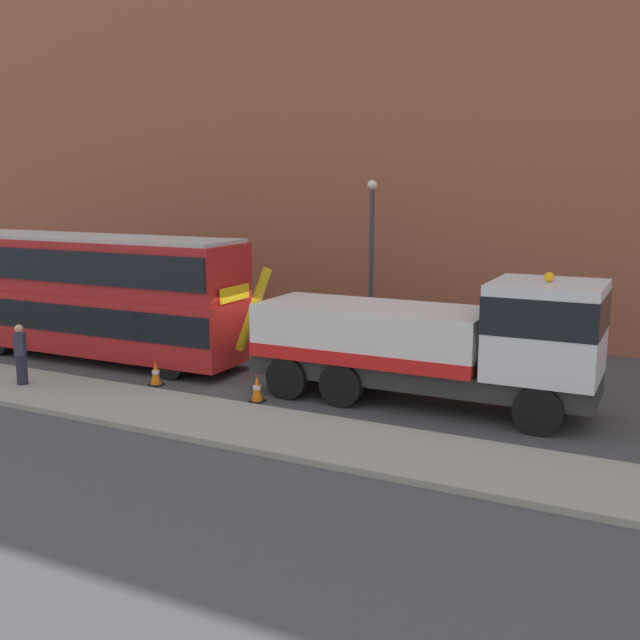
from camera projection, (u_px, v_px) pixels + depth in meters
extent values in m
plane|color=#424247|center=(260.00, 377.00, 22.30)|extent=(120.00, 120.00, 0.00)
cube|color=gray|center=(172.00, 413.00, 18.61)|extent=(60.00, 2.80, 0.15)
cube|color=#935138|center=(372.00, 122.00, 28.14)|extent=(60.00, 1.20, 16.00)
cube|color=#2D2D2D|center=(418.00, 372.00, 19.48)|extent=(9.03, 2.35, 0.55)
cube|color=silver|center=(546.00, 329.00, 17.84)|extent=(2.64, 2.64, 2.30)
cube|color=black|center=(547.00, 311.00, 17.75)|extent=(2.67, 2.67, 0.90)
cube|color=silver|center=(372.00, 331.00, 19.87)|extent=(6.14, 2.69, 1.40)
cube|color=red|center=(372.00, 350.00, 19.96)|extent=(6.14, 2.75, 0.36)
cylinder|color=#B79914|center=(253.00, 310.00, 21.42)|extent=(1.24, 0.30, 2.52)
sphere|color=orange|center=(549.00, 277.00, 17.60)|extent=(0.24, 0.24, 0.24)
cylinder|color=black|center=(554.00, 387.00, 19.08)|extent=(1.17, 0.36, 1.16)
cylinder|color=black|center=(538.00, 410.00, 17.13)|extent=(1.17, 0.36, 1.16)
cylinder|color=black|center=(373.00, 366.00, 21.25)|extent=(1.17, 0.36, 1.16)
cylinder|color=black|center=(341.00, 385.00, 19.29)|extent=(1.17, 0.36, 1.16)
cylinder|color=black|center=(323.00, 360.00, 21.94)|extent=(1.17, 0.36, 1.16)
cylinder|color=black|center=(287.00, 378.00, 19.98)|extent=(1.17, 0.36, 1.16)
cube|color=#AD1E1E|center=(94.00, 320.00, 24.44)|extent=(11.04, 2.67, 1.90)
cube|color=#AD1E1E|center=(91.00, 266.00, 24.11)|extent=(10.82, 2.57, 1.70)
cube|color=black|center=(93.00, 312.00, 24.39)|extent=(10.93, 2.72, 0.90)
cube|color=black|center=(90.00, 262.00, 24.09)|extent=(10.71, 2.72, 1.00)
cube|color=#B2B2B2|center=(89.00, 237.00, 23.94)|extent=(10.59, 2.46, 0.12)
cube|color=yellow|center=(235.00, 293.00, 21.82)|extent=(0.08, 1.50, 0.44)
cylinder|color=black|center=(212.00, 348.00, 23.84)|extent=(1.04, 0.32, 1.04)
cylinder|color=black|center=(170.00, 362.00, 21.94)|extent=(1.04, 0.32, 1.04)
cylinder|color=black|center=(46.00, 328.00, 26.96)|extent=(1.04, 0.32, 1.04)
cylinder|color=#232333|center=(22.00, 369.00, 20.87)|extent=(0.42, 0.42, 0.85)
cube|color=#2D3347|center=(20.00, 344.00, 20.73)|extent=(0.44, 0.48, 0.62)
sphere|color=tan|center=(19.00, 329.00, 20.65)|extent=(0.24, 0.24, 0.24)
cone|color=orange|center=(156.00, 373.00, 21.31)|extent=(0.32, 0.32, 0.72)
cylinder|color=white|center=(156.00, 372.00, 21.30)|extent=(0.21, 0.21, 0.10)
cube|color=black|center=(156.00, 385.00, 21.37)|extent=(0.36, 0.36, 0.04)
cone|color=orange|center=(257.00, 389.00, 19.72)|extent=(0.32, 0.32, 0.72)
cylinder|color=white|center=(257.00, 387.00, 19.71)|extent=(0.21, 0.21, 0.10)
cube|color=black|center=(257.00, 401.00, 19.78)|extent=(0.36, 0.36, 0.04)
cylinder|color=#38383D|center=(371.00, 267.00, 26.75)|extent=(0.16, 0.16, 5.50)
sphere|color=#EAE5C6|center=(372.00, 185.00, 26.22)|extent=(0.36, 0.36, 0.36)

